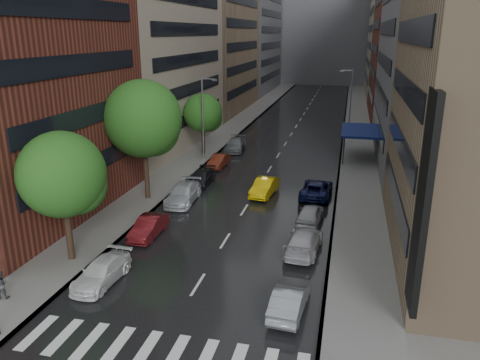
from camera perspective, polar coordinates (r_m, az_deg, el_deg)
name	(u,v)px	position (r m, az deg, el deg)	size (l,w,h in m)	color
ground	(172,326)	(24.15, -8.24, -17.16)	(220.00, 220.00, 0.00)	gray
road	(295,129)	(70.12, 6.68, 6.22)	(14.00, 140.00, 0.01)	black
sidewalk_left	(236,126)	(71.66, -0.53, 6.64)	(4.00, 140.00, 0.15)	gray
sidewalk_right	(357,131)	(69.70, 14.08, 5.80)	(4.00, 140.00, 0.15)	gray
crosswalk	(160,352)	(22.59, -9.68, -19.97)	(13.15, 2.80, 0.01)	silver
buildings_left	(212,17)	(80.43, -3.39, 19.20)	(8.00, 108.00, 38.00)	maroon
buildings_right	(407,22)	(75.41, 19.71, 17.64)	(8.05, 109.10, 36.00)	#937A5B
building_far	(326,23)	(136.58, 10.50, 18.28)	(40.00, 14.00, 32.00)	slate
tree_near	(62,175)	(29.58, -20.88, 0.61)	(5.17, 5.17, 8.24)	#382619
tree_mid	(143,119)	(39.12, -11.74, 7.29)	(6.36, 6.36, 10.14)	#382619
tree_far	(203,113)	(54.11, -4.57, 8.13)	(4.45, 4.45, 7.09)	#382619
taxi	(264,187)	(41.00, 2.99, -0.85)	(1.57, 4.49, 1.48)	yellow
parked_cars_left	(195,183)	(42.31, -5.50, -0.36)	(2.47, 37.00, 1.53)	silver
parked_cars_right	(309,220)	(34.20, 8.38, -4.88)	(2.71, 22.83, 1.48)	gray
street_lamp_left	(204,117)	(51.50, -4.47, 7.70)	(1.74, 0.22, 9.00)	gray
street_lamp_right	(350,102)	(63.95, 13.26, 9.22)	(1.74, 0.22, 9.00)	gray
awning	(360,131)	(54.39, 14.37, 5.85)	(4.00, 8.00, 3.12)	navy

